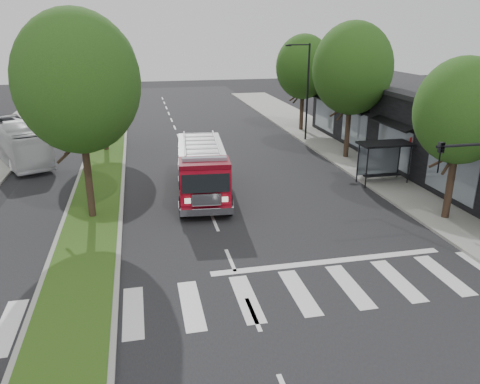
# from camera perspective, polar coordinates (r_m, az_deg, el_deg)

# --- Properties ---
(ground) EXTENTS (140.00, 140.00, 0.00)m
(ground) POSITION_cam_1_polar(r_m,az_deg,el_deg) (19.83, -1.17, -8.32)
(ground) COLOR black
(ground) RESTS_ON ground
(sidewalk_right) EXTENTS (5.00, 80.00, 0.15)m
(sidewalk_right) POSITION_cam_1_polar(r_m,az_deg,el_deg) (32.80, 17.19, 2.36)
(sidewalk_right) COLOR gray
(sidewalk_right) RESTS_ON ground
(median) EXTENTS (3.00, 50.00, 0.15)m
(median) POSITION_cam_1_polar(r_m,az_deg,el_deg) (36.49, -16.10, 4.16)
(median) COLOR gray
(median) RESTS_ON ground
(storefront_row) EXTENTS (8.00, 30.00, 5.00)m
(storefront_row) POSITION_cam_1_polar(r_m,az_deg,el_deg) (34.64, 24.16, 6.56)
(storefront_row) COLOR black
(storefront_row) RESTS_ON ground
(bus_shelter) EXTENTS (3.20, 1.60, 2.61)m
(bus_shelter) POSITION_cam_1_polar(r_m,az_deg,el_deg) (30.11, 17.07, 4.77)
(bus_shelter) COLOR black
(bus_shelter) RESTS_ON ground
(tree_right_near) EXTENTS (4.40, 4.40, 8.05)m
(tree_right_near) POSITION_cam_1_polar(r_m,az_deg,el_deg) (24.56, 25.40, 8.88)
(tree_right_near) COLOR black
(tree_right_near) RESTS_ON ground
(tree_right_mid) EXTENTS (5.60, 5.60, 9.72)m
(tree_right_mid) POSITION_cam_1_polar(r_m,az_deg,el_deg) (34.67, 13.53, 14.41)
(tree_right_mid) COLOR black
(tree_right_mid) RESTS_ON ground
(tree_right_far) EXTENTS (5.00, 5.00, 8.73)m
(tree_right_far) POSITION_cam_1_polar(r_m,az_deg,el_deg) (43.94, 7.76, 14.87)
(tree_right_far) COLOR black
(tree_right_far) RESTS_ON ground
(tree_median_near) EXTENTS (5.80, 5.80, 10.16)m
(tree_median_near) POSITION_cam_1_polar(r_m,az_deg,el_deg) (23.50, -19.19, 12.50)
(tree_median_near) COLOR black
(tree_median_near) RESTS_ON ground
(tree_median_far) EXTENTS (5.60, 5.60, 9.72)m
(tree_median_far) POSITION_cam_1_polar(r_m,az_deg,el_deg) (37.41, -16.87, 14.46)
(tree_median_far) COLOR black
(tree_median_far) RESTS_ON ground
(streetlight_right_far) EXTENTS (2.11, 0.20, 8.00)m
(streetlight_right_far) POSITION_cam_1_polar(r_m,az_deg,el_deg) (39.94, 8.04, 12.45)
(streetlight_right_far) COLOR black
(streetlight_right_far) RESTS_ON ground
(fire_engine) EXTENTS (3.42, 9.04, 3.06)m
(fire_engine) POSITION_cam_1_polar(r_m,az_deg,el_deg) (27.04, -4.65, 2.71)
(fire_engine) COLOR #650510
(fire_engine) RESTS_ON ground
(city_bus) EXTENTS (6.16, 10.17, 2.80)m
(city_bus) POSITION_cam_1_polar(r_m,az_deg,el_deg) (37.51, -25.45, 5.52)
(city_bus) COLOR silver
(city_bus) RESTS_ON ground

